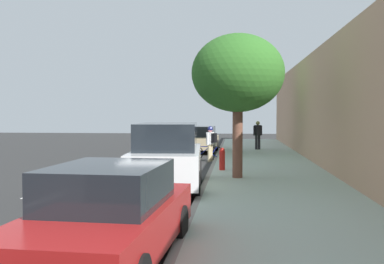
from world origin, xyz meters
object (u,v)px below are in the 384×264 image
object	(u,v)px
bicycle_at_curb	(207,153)
parked_sedan_tan_far	(201,139)
street_tree_mid_block	(237,85)
fire_hydrant	(222,159)
parked_sedan_red_second	(109,216)
parked_suv_white_mid	(168,156)
street_tree_near_cyclist	(238,74)
pedestrian_on_phone	(258,133)
cyclist_with_backpack	(211,140)

from	to	relation	value
bicycle_at_curb	parked_sedan_tan_far	bearing A→B (deg)	98.07
street_tree_mid_block	fire_hydrant	xyz separation A→B (m)	(-0.57, -7.14, -3.20)
parked_sedan_red_second	parked_suv_white_mid	size ratio (longest dim) A/B	0.93
street_tree_near_cyclist	pedestrian_on_phone	xyz separation A→B (m)	(1.24, 11.74, -2.48)
cyclist_with_backpack	pedestrian_on_phone	size ratio (longest dim) A/B	1.00
parked_suv_white_mid	street_tree_near_cyclist	xyz separation A→B (m)	(2.07, 1.78, 2.56)
pedestrian_on_phone	parked_suv_white_mid	bearing A→B (deg)	-103.72
parked_suv_white_mid	street_tree_mid_block	world-z (taller)	street_tree_mid_block
cyclist_with_backpack	street_tree_mid_block	world-z (taller)	street_tree_mid_block
parked_sedan_red_second	street_tree_near_cyclist	world-z (taller)	street_tree_near_cyclist
parked_suv_white_mid	fire_hydrant	xyz separation A→B (m)	(1.50, 3.69, -0.45)
parked_suv_white_mid	street_tree_near_cyclist	distance (m)	3.74
parked_sedan_red_second	parked_suv_white_mid	xyz separation A→B (m)	(-0.14, 6.62, 0.27)
bicycle_at_curb	parked_suv_white_mid	bearing A→B (deg)	-94.10
cyclist_with_backpack	fire_hydrant	world-z (taller)	cyclist_with_backpack
cyclist_with_backpack	street_tree_near_cyclist	world-z (taller)	street_tree_near_cyclist
cyclist_with_backpack	fire_hydrant	distance (m)	4.36
cyclist_with_backpack	street_tree_mid_block	distance (m)	4.16
street_tree_near_cyclist	fire_hydrant	world-z (taller)	street_tree_near_cyclist
parked_sedan_tan_far	pedestrian_on_phone	xyz separation A→B (m)	(3.35, 0.50, 0.34)
street_tree_near_cyclist	pedestrian_on_phone	bearing A→B (deg)	83.99
parked_sedan_red_second	cyclist_with_backpack	bearing A→B (deg)	87.30
bicycle_at_curb	street_tree_mid_block	bearing A→B (deg)	58.60
bicycle_at_curb	pedestrian_on_phone	xyz separation A→B (m)	(2.70, 5.08, 0.72)
street_tree_near_cyclist	pedestrian_on_phone	size ratio (longest dim) A/B	2.83
street_tree_near_cyclist	cyclist_with_backpack	bearing A→B (deg)	101.28
parked_sedan_tan_far	street_tree_near_cyclist	distance (m)	11.78
parked_sedan_tan_far	cyclist_with_backpack	world-z (taller)	cyclist_with_backpack
bicycle_at_curb	street_tree_near_cyclist	xyz separation A→B (m)	(1.46, -6.66, 3.21)
parked_sedan_tan_far	fire_hydrant	xyz separation A→B (m)	(1.54, -9.33, -0.18)
bicycle_at_curb	cyclist_with_backpack	distance (m)	0.82
parked_sedan_red_second	bicycle_at_curb	xyz separation A→B (m)	(0.47, 15.06, -0.38)
parked_sedan_red_second	fire_hydrant	distance (m)	10.40
parked_sedan_red_second	pedestrian_on_phone	distance (m)	20.39
street_tree_mid_block	bicycle_at_curb	bearing A→B (deg)	-121.40
street_tree_mid_block	fire_hydrant	bearing A→B (deg)	-94.53
street_tree_near_cyclist	street_tree_mid_block	distance (m)	9.06
street_tree_mid_block	fire_hydrant	distance (m)	7.85
parked_suv_white_mid	parked_sedan_red_second	bearing A→B (deg)	-88.79
parked_suv_white_mid	fire_hydrant	world-z (taller)	parked_suv_white_mid
parked_sedan_tan_far	bicycle_at_curb	distance (m)	4.64
pedestrian_on_phone	street_tree_mid_block	bearing A→B (deg)	-114.70
parked_sedan_red_second	pedestrian_on_phone	world-z (taller)	pedestrian_on_phone
bicycle_at_curb	pedestrian_on_phone	bearing A→B (deg)	62.04
cyclist_with_backpack	fire_hydrant	bearing A→B (deg)	-81.11
bicycle_at_curb	cyclist_with_backpack	xyz separation A→B (m)	(0.22, -0.46, 0.64)
fire_hydrant	parked_sedan_tan_far	bearing A→B (deg)	99.40
street_tree_mid_block	parked_sedan_red_second	bearing A→B (deg)	-96.30
cyclist_with_backpack	street_tree_near_cyclist	bearing A→B (deg)	-78.72
pedestrian_on_phone	bicycle_at_curb	bearing A→B (deg)	-117.96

